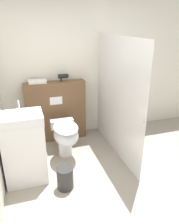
% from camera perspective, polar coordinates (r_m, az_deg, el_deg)
% --- Properties ---
extents(ground_plane, '(12.00, 12.00, 0.00)m').
position_cam_1_polar(ground_plane, '(3.05, 6.64, -20.87)').
color(ground_plane, '#9E9384').
extents(wall_back, '(8.00, 0.06, 2.50)m').
position_cam_1_polar(wall_back, '(4.14, -3.50, 10.69)').
color(wall_back, silver).
rests_on(wall_back, ground_plane).
extents(partition_panel, '(1.09, 0.22, 1.12)m').
position_cam_1_polar(partition_panel, '(4.08, -8.77, 0.16)').
color(partition_panel, brown).
rests_on(partition_panel, ground_plane).
extents(shower_glass, '(0.04, 1.77, 1.91)m').
position_cam_1_polar(shower_glass, '(3.52, 7.21, 3.50)').
color(shower_glass, silver).
rests_on(shower_glass, ground_plane).
extents(toilet, '(0.39, 0.70, 0.58)m').
position_cam_1_polar(toilet, '(3.58, -6.30, -6.11)').
color(toilet, white).
rests_on(toilet, ground_plane).
extents(sink_vanity, '(0.56, 0.42, 1.15)m').
position_cam_1_polar(sink_vanity, '(3.12, -16.68, -9.03)').
color(sink_vanity, white).
rests_on(sink_vanity, ground_plane).
extents(hair_drier, '(0.20, 0.08, 0.13)m').
position_cam_1_polar(hair_drier, '(3.92, -6.84, 9.25)').
color(hair_drier, black).
rests_on(hair_drier, partition_panel).
extents(folded_towel, '(0.30, 0.14, 0.06)m').
position_cam_1_polar(folded_towel, '(3.87, -13.47, 7.75)').
color(folded_towel, white).
rests_on(folded_towel, partition_panel).
extents(waste_bin, '(0.23, 0.23, 0.31)m').
position_cam_1_polar(waste_bin, '(3.07, -6.39, -16.76)').
color(waste_bin, '#2D2D2D').
rests_on(waste_bin, ground_plane).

